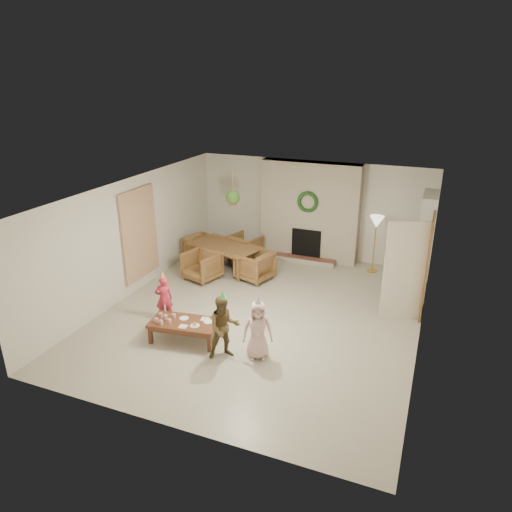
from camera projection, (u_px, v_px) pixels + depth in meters
The scene contains 56 objects.
floor at pixel (262, 313), 9.46m from camera, with size 7.00×7.00×0.00m, color #B7B29E.
ceiling at pixel (263, 192), 8.54m from camera, with size 7.00×7.00×0.00m, color white.
wall_back at pixel (312, 209), 12.02m from camera, with size 7.00×7.00×0.00m, color silver.
wall_front at pixel (164, 348), 5.98m from camera, with size 7.00×7.00×0.00m, color silver.
wall_left at pixel (132, 236), 10.04m from camera, with size 7.00×7.00×0.00m, color silver.
wall_right at pixel (427, 280), 7.96m from camera, with size 7.00×7.00×0.00m, color silver.
fireplace_mass at pixel (310, 211), 11.85m from camera, with size 2.50×0.40×2.50m, color #502715.
fireplace_hearth at pixel (304, 260), 11.98m from camera, with size 1.60×0.30×0.12m, color #5A1F19.
fireplace_firebox at pixel (306, 243), 11.99m from camera, with size 0.75×0.12×0.75m, color black.
fireplace_wreath at pixel (308, 202), 11.54m from camera, with size 0.54×0.54×0.10m, color #184118.
floor_lamp_base at pixel (372, 271), 11.45m from camera, with size 0.26×0.26×0.03m, color gold.
floor_lamp_post at pixel (374, 246), 11.22m from camera, with size 0.03×0.03×1.26m, color gold.
floor_lamp_shade at pixel (377, 222), 11.00m from camera, with size 0.33×0.33×0.28m, color beige.
bookshelf_carcass at pixel (425, 244), 10.06m from camera, with size 0.30×1.00×2.20m, color white.
bookshelf_shelf_a at pixel (420, 271), 10.30m from camera, with size 0.30×0.92×0.03m, color white.
bookshelf_shelf_b at pixel (422, 254), 10.15m from camera, with size 0.30×0.92×0.03m, color white.
bookshelf_shelf_c at pixel (425, 237), 10.01m from camera, with size 0.30×0.92×0.03m, color white.
bookshelf_shelf_d at pixel (427, 219), 9.86m from camera, with size 0.30×0.92×0.03m, color white.
books_row_lower at pixel (419, 268), 10.13m from camera, with size 0.20×0.40×0.24m, color #B73521.
books_row_mid at pixel (422, 248), 10.15m from camera, with size 0.20×0.44×0.24m, color navy.
books_row_upper at pixel (424, 233), 9.88m from camera, with size 0.20×0.36×0.22m, color olive.
door_frame at pixel (427, 266), 9.09m from camera, with size 0.05×0.86×2.04m, color brown.
door_leaf at pixel (405, 272), 8.91m from camera, with size 0.05×0.80×2.00m, color beige.
curtain_panel at pixel (139, 234), 10.20m from camera, with size 0.06×1.20×2.00m, color #CEB791.
dining_table at pixel (224, 257), 11.46m from camera, with size 1.75×0.98×0.61m, color brown.
dining_chair_near at pixel (202, 266), 10.90m from camera, with size 0.73×0.75×0.68m, color brown.
dining_chair_far at pixel (245, 248), 12.01m from camera, with size 0.73×0.75×0.68m, color brown.
dining_chair_left at pixel (202, 249), 11.90m from camera, with size 0.73×0.75×0.68m, color brown.
dining_chair_right at pixel (255, 266), 10.89m from camera, with size 0.73×0.75×0.68m, color brown.
hanging_plant_cord at pixel (233, 187), 10.42m from camera, with size 0.01×0.01×0.70m, color tan.
hanging_plant_pot at pixel (233, 202), 10.55m from camera, with size 0.16×0.16×0.12m, color brown.
hanging_plant_foliage at pixel (233, 197), 10.50m from camera, with size 0.32×0.32×0.32m, color #2B531B.
coffee_table_top at pixel (184, 323), 8.39m from camera, with size 1.22×0.61×0.06m, color #58301D.
coffee_table_apron at pixel (185, 326), 8.42m from camera, with size 1.13×0.52×0.08m, color #58301D.
coffee_leg_fl at pixel (150, 335), 8.36m from camera, with size 0.07×0.07×0.32m, color #58301D.
coffee_leg_fr at pixel (210, 343), 8.11m from camera, with size 0.07×0.07×0.32m, color #58301D.
coffee_leg_bl at pixel (162, 322), 8.81m from camera, with size 0.07×0.07×0.32m, color #58301D.
coffee_leg_br at pixel (218, 329), 8.56m from camera, with size 0.07×0.07×0.32m, color #58301D.
cup_a at pixel (156, 320), 8.34m from camera, with size 0.07×0.07×0.08m, color silver.
cup_b at pixel (161, 315), 8.51m from camera, with size 0.07×0.07×0.08m, color silver.
cup_c at pixel (161, 322), 8.27m from camera, with size 0.07×0.07×0.08m, color silver.
cup_d at pixel (165, 317), 8.44m from camera, with size 0.07×0.07×0.08m, color silver.
cup_e at pixel (170, 321), 8.31m from camera, with size 0.07×0.07×0.08m, color silver.
cup_f at pixel (174, 316), 8.48m from camera, with size 0.07×0.07×0.08m, color silver.
plate_a at pixel (184, 318), 8.49m from camera, with size 0.17×0.17×0.01m, color white.
plate_b at pixel (195, 326), 8.24m from camera, with size 0.17×0.17×0.01m, color white.
plate_c at pixel (208, 322), 8.37m from camera, with size 0.17×0.17×0.01m, color white.
food_scoop at pixel (195, 324), 8.23m from camera, with size 0.07×0.07×0.07m, color tan.
napkin_left at pixel (183, 326), 8.22m from camera, with size 0.14×0.14×0.01m, color #E4A8B4.
napkin_right at pixel (205, 319), 8.46m from camera, with size 0.14×0.14×0.01m, color #E4A8B4.
child_red at pixel (164, 298), 9.06m from camera, with size 0.33×0.22×0.91m, color #BD283D.
party_hat_red at pixel (162, 275), 8.88m from camera, with size 0.13×0.13×0.17m, color gold.
child_plaid at pixel (224, 327), 7.82m from camera, with size 0.55×0.43×1.13m, color brown.
party_hat_plaid at pixel (223, 295), 7.60m from camera, with size 0.13×0.13×0.18m, color #53C254.
child_pink at pixel (258, 330), 7.83m from camera, with size 0.50×0.33×1.03m, color beige.
party_hat_pink at pixel (258, 300), 7.63m from camera, with size 0.13×0.13×0.19m, color silver.
Camera 1 is at (3.00, -7.82, 4.54)m, focal length 32.92 mm.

